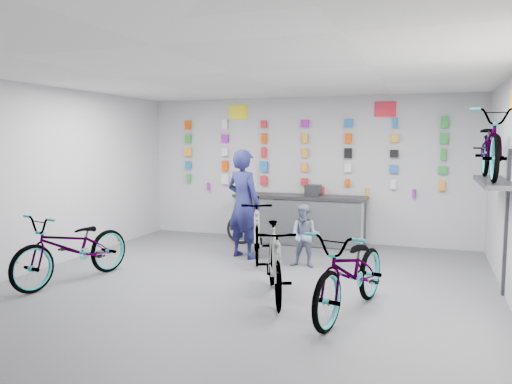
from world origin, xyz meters
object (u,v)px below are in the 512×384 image
at_px(bike_left, 73,247).
at_px(bike_right, 352,271).
at_px(bike_center, 275,262).
at_px(clerk, 244,204).
at_px(bike_service, 256,229).
at_px(customer, 305,236).
at_px(counter, 299,220).

xyz_separation_m(bike_left, bike_right, (4.13, -0.03, 0.01)).
distance_m(bike_left, bike_right, 4.13).
height_order(bike_center, clerk, clerk).
height_order(bike_left, bike_center, bike_left).
bearing_deg(bike_service, bike_left, -153.28).
bearing_deg(clerk, bike_center, 141.38).
bearing_deg(bike_right, bike_service, 144.41).
bearing_deg(customer, bike_right, -61.44).
bearing_deg(bike_left, bike_right, 12.88).
height_order(counter, customer, customer).
relative_size(bike_left, bike_center, 1.20).
distance_m(counter, bike_center, 3.61).
bearing_deg(clerk, bike_right, 155.09).
bearing_deg(bike_service, counter, 54.65).
xyz_separation_m(bike_left, customer, (3.05, 2.00, -0.00)).
bearing_deg(clerk, bike_left, 72.43).
distance_m(bike_center, clerk, 2.48).
distance_m(bike_left, customer, 3.64).
height_order(bike_center, bike_right, bike_right).
height_order(bike_center, customer, customer).
height_order(counter, clerk, clerk).
height_order(bike_left, bike_service, bike_service).
distance_m(bike_left, bike_center, 3.08).
bearing_deg(customer, bike_center, -88.58).
distance_m(counter, clerk, 1.68).
relative_size(bike_center, customer, 1.61).
xyz_separation_m(bike_service, customer, (0.96, -0.27, -0.02)).
xyz_separation_m(counter, bike_right, (1.64, -3.82, 0.05)).
bearing_deg(customer, bike_service, 164.76).
bearing_deg(counter, clerk, -114.17).
bearing_deg(bike_center, customer, 68.85).
height_order(bike_left, customer, bike_left).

